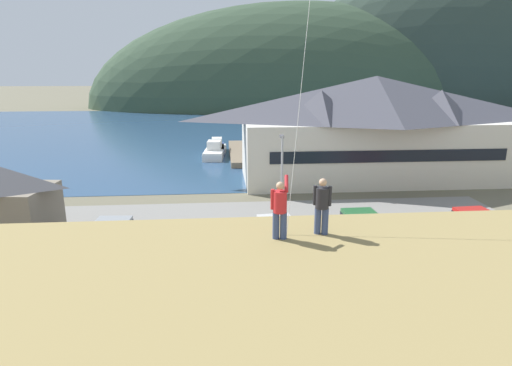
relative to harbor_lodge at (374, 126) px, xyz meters
The scene contains 21 objects.
ground_plane 26.52m from the harbor_lodge, 121.49° to the right, with size 600.00×600.00×0.00m, color #66604C.
parking_lot_pad 22.51m from the harbor_lodge, 128.36° to the right, with size 40.00×20.00×0.10m, color gray.
bay_water 40.60m from the harbor_lodge, 109.68° to the left, with size 360.00×84.00×0.03m, color navy.
far_hill_west_ridge 93.60m from the harbor_lodge, 83.47° to the left, with size 131.58×58.58×61.56m, color #334733.
far_hill_east_peak 112.12m from the harbor_lodge, 55.37° to the left, with size 128.36×51.58×85.77m, color #2D3D33.
harbor_lodge is the anchor object (origin of this frame).
storage_shed_near_lot 32.81m from the harbor_lodge, 154.55° to the right, with size 7.07×5.30×5.10m.
wharf_dock 19.38m from the harbor_lodge, 132.61° to the left, with size 3.20×15.76×0.70m.
moored_boat_wharfside 21.42m from the harbor_lodge, 140.91° to the left, with size 3.04×7.69×2.16m.
moored_boat_outer_mooring 14.20m from the harbor_lodge, 132.02° to the left, with size 2.94×8.38×2.16m.
moored_boat_inner_slip 22.75m from the harbor_lodge, 135.71° to the left, with size 1.93×5.99×2.16m.
parked_car_corner_spot 24.92m from the harbor_lodge, 121.21° to the right, with size 4.34×2.33×1.82m.
parked_car_front_row_end 17.32m from the harbor_lodge, 111.73° to the right, with size 4.24×2.14×1.82m.
parked_car_mid_row_near 22.37m from the harbor_lodge, 100.53° to the right, with size 4.23×2.12×1.82m.
parked_car_mid_row_far 16.56m from the harbor_lodge, 84.68° to the right, with size 4.30×2.25×1.82m.
parked_car_back_row_right 20.80m from the harbor_lodge, 126.55° to the right, with size 4.36×2.38×1.82m.
parked_car_mid_row_center 31.20m from the harbor_lodge, 134.11° to the right, with size 4.23×2.11×1.82m.
parked_car_back_row_left 27.56m from the harbor_lodge, 144.17° to the right, with size 4.31×2.28×1.82m.
parking_light_pole 16.01m from the harbor_lodge, 133.42° to the right, with size 0.24×0.78×6.29m.
person_kite_flyer 32.76m from the harbor_lodge, 114.59° to the right, with size 0.57×0.64×1.86m.
person_companion 31.98m from the harbor_lodge, 112.65° to the right, with size 0.53×0.40×1.74m.
Camera 1 is at (-1.70, -19.24, 10.91)m, focal length 29.71 mm.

